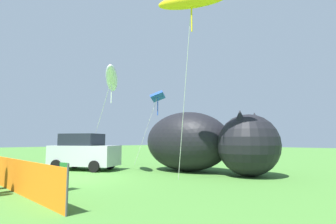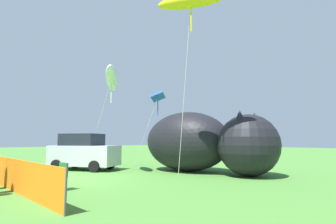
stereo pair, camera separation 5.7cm
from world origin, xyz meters
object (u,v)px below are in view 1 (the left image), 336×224
kite_blue_box (158,98)px  kite_white_ghost (112,79)px  kite_yellow_hero (191,1)px  parked_car (84,152)px  inflatable_cat (203,144)px  folding_chair (60,174)px

kite_blue_box → kite_white_ghost: (1.22, -4.57, 0.32)m
kite_blue_box → kite_yellow_hero: size_ratio=0.66×
parked_car → kite_blue_box: 6.07m
inflatable_cat → kite_white_ghost: size_ratio=1.35×
folding_chair → kite_yellow_hero: (2.57, 3.96, 6.76)m
kite_yellow_hero → kite_white_ghost: (-5.35, -0.14, -2.37)m
kite_blue_box → parked_car: bearing=-103.7°
parked_car → folding_chair: size_ratio=4.55×
kite_yellow_hero → kite_white_ghost: bearing=-178.5°
folding_chair → inflatable_cat: inflatable_cat is taller
parked_car → kite_blue_box: (1.16, 4.74, 3.61)m
folding_chair → kite_white_ghost: size_ratio=0.16×
parked_car → folding_chair: bearing=-63.5°
inflatable_cat → kite_blue_box: bearing=160.9°
kite_blue_box → folding_chair: bearing=-64.5°
kite_white_ghost → kite_yellow_hero: bearing=1.5°
inflatable_cat → kite_white_ghost: (-3.30, -3.55, 3.44)m
parked_car → folding_chair: parked_car is taller
kite_yellow_hero → kite_white_ghost: size_ratio=1.36×
folding_chair → kite_blue_box: 10.15m
kite_blue_box → kite_white_ghost: 4.74m
inflatable_cat → kite_blue_box: (-4.52, 1.02, 3.12)m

